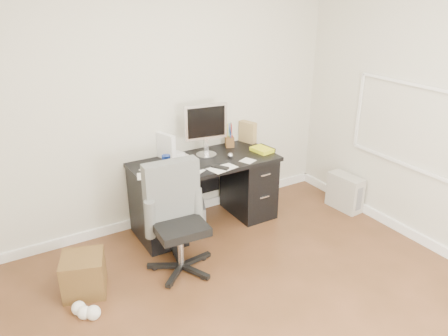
# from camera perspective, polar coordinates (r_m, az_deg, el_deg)

# --- Properties ---
(ground) EXTENTS (4.00, 4.00, 0.00)m
(ground) POSITION_cam_1_polar(r_m,az_deg,el_deg) (3.57, 6.57, -20.07)
(ground) COLOR #492D17
(ground) RESTS_ON ground
(room_shell) EXTENTS (4.02, 4.02, 2.71)m
(room_shell) POSITION_cam_1_polar(r_m,az_deg,el_deg) (2.77, 8.29, 6.57)
(room_shell) COLOR beige
(room_shell) RESTS_ON ground
(desk) EXTENTS (1.50, 0.70, 0.75)m
(desk) POSITION_cam_1_polar(r_m,az_deg,el_deg) (4.64, -2.46, -3.00)
(desk) COLOR black
(desk) RESTS_ON ground
(loose_papers) EXTENTS (1.10, 0.60, 0.00)m
(loose_papers) POSITION_cam_1_polar(r_m,az_deg,el_deg) (4.37, -4.52, 0.31)
(loose_papers) COLOR white
(loose_papers) RESTS_ON desk
(lcd_monitor) EXTENTS (0.49, 0.32, 0.57)m
(lcd_monitor) POSITION_cam_1_polar(r_m,az_deg,el_deg) (4.51, -2.40, 4.96)
(lcd_monitor) COLOR silver
(lcd_monitor) RESTS_ON desk
(keyboard) EXTENTS (0.39, 0.15, 0.02)m
(keyboard) POSITION_cam_1_polar(r_m,az_deg,el_deg) (4.38, -1.80, 0.57)
(keyboard) COLOR black
(keyboard) RESTS_ON desk
(computer_mouse) EXTENTS (0.08, 0.08, 0.06)m
(computer_mouse) POSITION_cam_1_polar(r_m,az_deg,el_deg) (4.53, 0.82, 1.64)
(computer_mouse) COLOR silver
(computer_mouse) RESTS_ON desk
(travel_mug) EXTENTS (0.11, 0.11, 0.19)m
(travel_mug) POSITION_cam_1_polar(r_m,az_deg,el_deg) (4.18, -7.54, 0.47)
(travel_mug) COLOR #163099
(travel_mug) RESTS_ON desk
(white_binder) EXTENTS (0.18, 0.26, 0.27)m
(white_binder) POSITION_cam_1_polar(r_m,az_deg,el_deg) (4.52, -7.57, 2.81)
(white_binder) COLOR white
(white_binder) RESTS_ON desk
(magazine_file) EXTENTS (0.16, 0.23, 0.24)m
(magazine_file) POSITION_cam_1_polar(r_m,az_deg,el_deg) (4.99, 3.11, 4.72)
(magazine_file) COLOR #9F7F4D
(magazine_file) RESTS_ON desk
(pen_cup) EXTENTS (0.15, 0.15, 0.27)m
(pen_cup) POSITION_cam_1_polar(r_m,az_deg,el_deg) (4.83, 0.74, 4.33)
(pen_cup) COLOR brown
(pen_cup) RESTS_ON desk
(yellow_book) EXTENTS (0.21, 0.25, 0.04)m
(yellow_book) POSITION_cam_1_polar(r_m,az_deg,el_deg) (4.74, 5.02, 2.42)
(yellow_book) COLOR yellow
(yellow_book) RESTS_ON desk
(paper_remote) EXTENTS (0.31, 0.27, 0.02)m
(paper_remote) POSITION_cam_1_polar(r_m,az_deg,el_deg) (4.30, -0.30, 0.16)
(paper_remote) COLOR white
(paper_remote) RESTS_ON desk
(office_chair) EXTENTS (0.61, 0.61, 1.01)m
(office_chair) POSITION_cam_1_polar(r_m,az_deg,el_deg) (3.87, -5.85, -6.92)
(office_chair) COLOR #555856
(office_chair) RESTS_ON ground
(pc_tower) EXTENTS (0.22, 0.43, 0.41)m
(pc_tower) POSITION_cam_1_polar(r_m,az_deg,el_deg) (5.23, 15.51, -3.06)
(pc_tower) COLOR #B7B3A5
(pc_tower) RESTS_ON ground
(shopping_bag) EXTENTS (0.30, 0.26, 0.34)m
(shopping_bag) POSITION_cam_1_polar(r_m,az_deg,el_deg) (5.09, 3.78, -3.38)
(shopping_bag) COLOR white
(shopping_bag) RESTS_ON ground
(wicker_basket) EXTENTS (0.43, 0.43, 0.34)m
(wicker_basket) POSITION_cam_1_polar(r_m,az_deg,el_deg) (3.96, -17.84, -13.09)
(wicker_basket) COLOR #513818
(wicker_basket) RESTS_ON ground
(desk_printer) EXTENTS (0.47, 0.43, 0.22)m
(desk_printer) POSITION_cam_1_polar(r_m,az_deg,el_deg) (4.80, -4.83, -5.94)
(desk_printer) COLOR slate
(desk_printer) RESTS_ON ground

